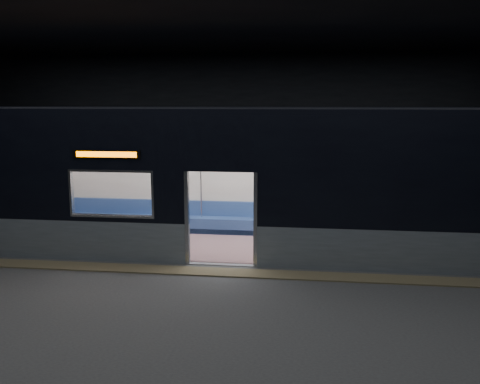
# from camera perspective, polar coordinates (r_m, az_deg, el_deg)

# --- Properties ---
(station_floor) EXTENTS (24.00, 14.00, 0.01)m
(station_floor) POSITION_cam_1_polar(r_m,az_deg,el_deg) (10.15, -3.07, -10.10)
(station_floor) COLOR #47494C
(station_floor) RESTS_ON ground
(station_envelope) EXTENTS (24.00, 14.00, 5.00)m
(station_envelope) POSITION_cam_1_polar(r_m,az_deg,el_deg) (9.51, -3.29, 11.08)
(station_envelope) COLOR black
(station_envelope) RESTS_ON station_floor
(tactile_strip) EXTENTS (22.80, 0.50, 0.03)m
(tactile_strip) POSITION_cam_1_polar(r_m,az_deg,el_deg) (10.66, -2.55, -8.98)
(tactile_strip) COLOR #8C7F59
(tactile_strip) RESTS_ON station_floor
(metro_car) EXTENTS (18.00, 3.04, 3.35)m
(metro_car) POSITION_cam_1_polar(r_m,az_deg,el_deg) (12.14, -1.06, 2.33)
(metro_car) COLOR #8894A3
(metro_car) RESTS_ON station_floor
(passenger) EXTENTS (0.41, 0.71, 1.40)m
(passenger) POSITION_cam_1_polar(r_m,az_deg,el_deg) (13.33, 15.05, -1.82)
(passenger) COLOR black
(passenger) RESTS_ON metro_car
(handbag) EXTENTS (0.32, 0.28, 0.15)m
(handbag) POSITION_cam_1_polar(r_m,az_deg,el_deg) (13.13, 15.32, -2.56)
(handbag) COLOR black
(handbag) RESTS_ON passenger
(transit_map) EXTENTS (0.98, 0.03, 0.64)m
(transit_map) POSITION_cam_1_polar(r_m,az_deg,el_deg) (13.71, 19.68, 1.06)
(transit_map) COLOR white
(transit_map) RESTS_ON metro_car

